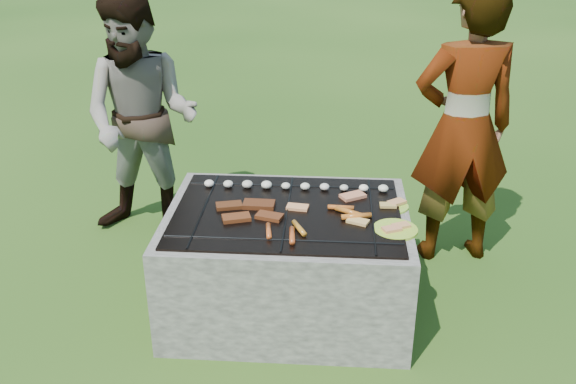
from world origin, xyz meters
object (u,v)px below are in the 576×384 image
fire_pit (287,264)px  cook (464,128)px  plate_near (395,229)px  plate_far (392,206)px  bystander (142,120)px

fire_pit → cook: (1.02, 0.67, 0.59)m
plate_near → cook: bearing=61.4°
plate_near → fire_pit: bearing=163.7°
plate_far → cook: 0.77m
fire_pit → plate_far: bearing=10.9°
plate_far → bystander: 1.76m
cook → bystander: 2.04m
fire_pit → plate_far: (0.56, 0.11, 0.33)m
plate_near → cook: 0.99m
cook → plate_near: bearing=51.2°
cook → bystander: bearing=-15.4°
plate_far → cook: size_ratio=0.13×
fire_pit → plate_near: 0.67m
fire_pit → plate_near: size_ratio=4.56×
plate_far → plate_near: 0.27m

